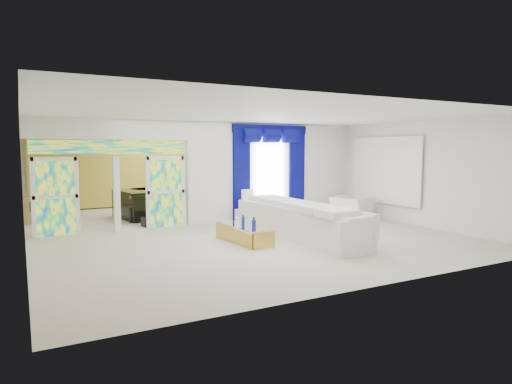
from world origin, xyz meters
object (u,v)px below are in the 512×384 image
coffee_table (244,234)px  armchair (351,208)px  white_sofa (299,223)px  console_table (256,215)px  grand_piano (143,204)px

coffee_table → armchair: bearing=18.8°
white_sofa → console_table: 2.72m
armchair → grand_piano: bearing=43.9°
white_sofa → console_table: (0.27, 2.70, -0.19)m
coffee_table → grand_piano: size_ratio=0.97×
white_sofa → armchair: (3.22, 1.86, -0.05)m
coffee_table → grand_piano: grand_piano is taller
grand_piano → armchair: bearing=-39.8°
white_sofa → grand_piano: 5.77m
coffee_table → console_table: 2.89m
white_sofa → coffee_table: size_ratio=2.43×
console_table → coffee_table: bearing=-124.0°
coffee_table → armchair: (4.57, 1.56, 0.16)m
console_table → armchair: size_ratio=1.16×
coffee_table → armchair: 4.83m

